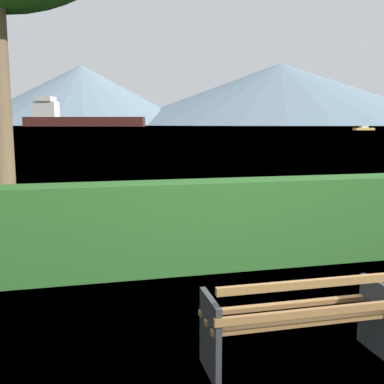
{
  "coord_description": "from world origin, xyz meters",
  "views": [
    {
      "loc": [
        -1.77,
        -3.42,
        2.09
      ],
      "look_at": [
        0.0,
        3.89,
        0.95
      ],
      "focal_mm": 42.31,
      "sensor_mm": 36.0,
      "label": 1
    }
  ],
  "objects": [
    {
      "name": "park_bench",
      "position": [
        -0.0,
        -0.06,
        0.42
      ],
      "size": [
        1.67,
        0.58,
        0.87
      ],
      "color": "olive",
      "rests_on": "ground_plane"
    },
    {
      "name": "cargo_ship_large",
      "position": [
        -5.6,
        320.11,
        5.61
      ],
      "size": [
        82.1,
        34.02,
        20.08
      ],
      "color": "#471E19",
      "rests_on": "water_surface"
    },
    {
      "name": "hedge_row",
      "position": [
        0.0,
        2.73,
        0.64
      ],
      "size": [
        6.8,
        0.62,
        1.28
      ],
      "primitive_type": "cube",
      "color": "#285B23",
      "rests_on": "ground_plane"
    },
    {
      "name": "distant_hills",
      "position": [
        66.81,
        560.28,
        35.99
      ],
      "size": [
        878.95,
        429.76,
        77.35
      ],
      "color": "slate",
      "rests_on": "ground_plane"
    },
    {
      "name": "sailboat_mid",
      "position": [
        83.43,
        121.52,
        0.51
      ],
      "size": [
        6.4,
        2.19,
        1.47
      ],
      "color": "gold",
      "rests_on": "water_surface"
    },
    {
      "name": "water_surface",
      "position": [
        0.0,
        308.27,
        0.0
      ],
      "size": [
        620.0,
        620.0,
        0.0
      ],
      "primitive_type": "plane",
      "color": "slate",
      "rests_on": "ground_plane"
    },
    {
      "name": "ground_plane",
      "position": [
        0.0,
        0.0,
        0.0
      ],
      "size": [
        1400.0,
        1400.0,
        0.0
      ],
      "primitive_type": "plane",
      "color": "#567A38"
    }
  ]
}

